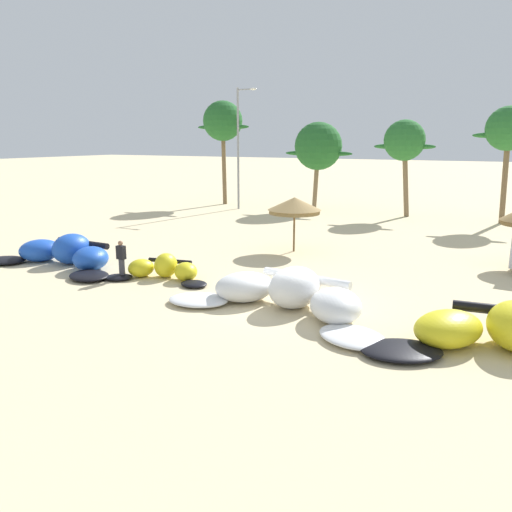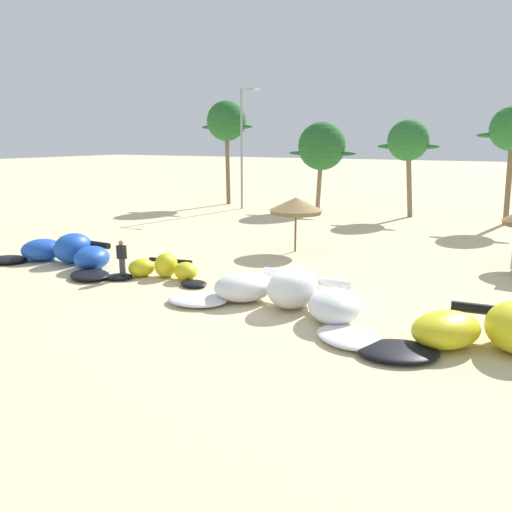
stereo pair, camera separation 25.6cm
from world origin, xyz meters
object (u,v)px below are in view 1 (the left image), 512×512
(lamppost_west, at_px, (240,143))
(palm_leftmost, at_px, (223,122))
(kite_far_left, at_px, (65,254))
(palm_left, at_px, (318,147))
(palm_left_of_gap, at_px, (405,141))
(person_by_umbrellas, at_px, (121,260))
(kite_left, at_px, (163,269))
(beach_umbrella_near_van, at_px, (294,205))
(kite_left_of_center, at_px, (288,295))
(palm_center_left, at_px, (509,130))

(lamppost_west, bearing_deg, palm_leftmost, 142.79)
(kite_far_left, height_order, lamppost_west, lamppost_west)
(palm_left, bearing_deg, palm_left_of_gap, -6.14)
(person_by_umbrellas, xyz_separation_m, palm_left_of_gap, (6.29, 23.23, 4.65))
(kite_far_left, relative_size, palm_left_of_gap, 1.10)
(kite_left, bearing_deg, beach_umbrella_near_van, 69.86)
(kite_left, height_order, beach_umbrella_near_van, beach_umbrella_near_van)
(kite_far_left, bearing_deg, beach_umbrella_near_van, 43.09)
(kite_left_of_center, bearing_deg, palm_left, 108.82)
(person_by_umbrellas, bearing_deg, kite_left, 30.90)
(palm_leftmost, bearing_deg, palm_left_of_gap, -0.81)
(palm_left, bearing_deg, lamppost_west, -154.67)
(palm_leftmost, height_order, palm_left_of_gap, palm_leftmost)
(palm_leftmost, height_order, lamppost_west, lamppost_west)
(palm_left_of_gap, bearing_deg, kite_left, -102.22)
(lamppost_west, bearing_deg, kite_left_of_center, -57.07)
(kite_left_of_center, xyz_separation_m, palm_left_of_gap, (-1.37, 23.66, 4.93))
(kite_far_left, relative_size, person_by_umbrellas, 4.80)
(kite_left, relative_size, palm_center_left, 0.59)
(palm_left, bearing_deg, person_by_umbrellas, -88.41)
(beach_umbrella_near_van, bearing_deg, kite_left, -110.14)
(kite_left, relative_size, lamppost_west, 0.48)
(kite_far_left, bearing_deg, kite_left_of_center, -5.20)
(kite_left, distance_m, palm_center_left, 25.70)
(lamppost_west, bearing_deg, palm_center_left, 5.22)
(kite_left_of_center, relative_size, person_by_umbrellas, 5.16)
(kite_far_left, height_order, kite_left, kite_far_left)
(palm_leftmost, xyz_separation_m, lamppost_west, (2.88, -2.18, -1.74))
(palm_leftmost, relative_size, palm_left, 1.27)
(kite_far_left, xyz_separation_m, kite_left, (5.40, 0.24, -0.15))
(palm_left, bearing_deg, palm_center_left, -3.91)
(kite_left, relative_size, person_by_umbrellas, 2.86)
(palm_left_of_gap, distance_m, palm_center_left, 6.79)
(kite_far_left, distance_m, palm_left_of_gap, 25.31)
(kite_left_of_center, bearing_deg, kite_left, 168.23)
(palm_center_left, distance_m, lamppost_west, 19.53)
(kite_left, height_order, palm_left, palm_left)
(kite_left_of_center, relative_size, lamppost_west, 0.87)
(beach_umbrella_near_van, bearing_deg, palm_left, 106.91)
(kite_left_of_center, height_order, palm_left, palm_left)
(palm_left_of_gap, height_order, palm_center_left, palm_center_left)
(beach_umbrella_near_van, xyz_separation_m, person_by_umbrellas, (-4.13, -8.20, -1.55))
(kite_left, bearing_deg, person_by_umbrellas, -149.10)
(palm_center_left, bearing_deg, palm_left_of_gap, 178.40)
(kite_far_left, distance_m, palm_center_left, 28.70)
(person_by_umbrellas, distance_m, lamppost_west, 22.67)
(lamppost_west, bearing_deg, palm_left, 25.33)
(kite_far_left, height_order, palm_left_of_gap, palm_left_of_gap)
(person_by_umbrellas, relative_size, palm_left_of_gap, 0.23)
(kite_left_of_center, height_order, person_by_umbrellas, person_by_umbrellas)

